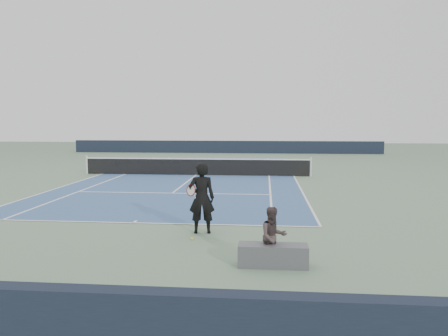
# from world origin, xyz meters

# --- Properties ---
(ground) EXTENTS (80.00, 80.00, 0.00)m
(ground) POSITION_xyz_m (0.00, 0.00, 0.00)
(ground) COLOR slate
(court_surface) EXTENTS (10.97, 23.77, 0.01)m
(court_surface) POSITION_xyz_m (0.00, 0.00, 0.01)
(court_surface) COLOR #3A5989
(court_surface) RESTS_ON ground
(tennis_net) EXTENTS (12.90, 0.10, 1.07)m
(tennis_net) POSITION_xyz_m (0.00, 0.00, 0.50)
(tennis_net) COLOR silver
(tennis_net) RESTS_ON ground
(windscreen_far) EXTENTS (30.00, 0.25, 1.20)m
(windscreen_far) POSITION_xyz_m (0.00, 17.88, 0.60)
(windscreen_far) COLOR black
(windscreen_far) RESTS_ON ground
(tennis_player) EXTENTS (0.84, 0.61, 1.92)m
(tennis_player) POSITION_xyz_m (2.19, -12.81, 0.96)
(tennis_player) COLOR black
(tennis_player) RESTS_ON ground
(tennis_ball) EXTENTS (0.07, 0.07, 0.07)m
(tennis_ball) POSITION_xyz_m (2.04, -13.55, 0.03)
(tennis_ball) COLOR #C3DF2D
(tennis_ball) RESTS_ON ground
(spectator_bench) EXTENTS (1.51, 0.94, 1.25)m
(spectator_bench) POSITION_xyz_m (4.06, -15.40, 0.44)
(spectator_bench) COLOR #505055
(spectator_bench) RESTS_ON ground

